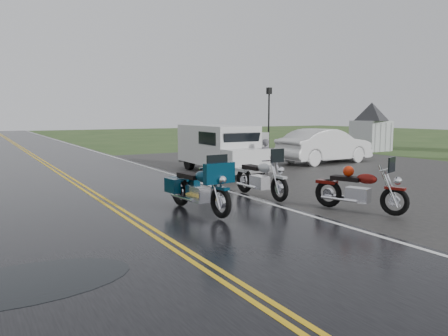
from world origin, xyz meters
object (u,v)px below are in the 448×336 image
(sedan_white, at_px, (325,146))
(lamp_post_far_right, at_px, (269,121))
(motorcycle_silver, at_px, (280,178))
(motorcycle_red, at_px, (395,190))
(person_at_van, at_px, (264,159))
(visitor_center, at_px, (371,115))
(motorcycle_teal, at_px, (221,189))
(van_white, at_px, (224,153))

(sedan_white, bearing_deg, lamp_post_far_right, -5.26)
(motorcycle_silver, xyz_separation_m, lamp_post_far_right, (8.15, 11.68, 1.30))
(motorcycle_red, bearing_deg, person_at_van, 60.76)
(visitor_center, distance_m, sedan_white, 9.04)
(motorcycle_teal, xyz_separation_m, motorcycle_silver, (2.34, 0.83, -0.02))
(motorcycle_red, height_order, motorcycle_teal, motorcycle_teal)
(person_at_van, height_order, lamp_post_far_right, lamp_post_far_right)
(motorcycle_silver, bearing_deg, visitor_center, 34.05)
(motorcycle_silver, xyz_separation_m, person_at_van, (2.40, 4.06, 0.03))
(motorcycle_silver, relative_size, van_white, 0.47)
(visitor_center, relative_size, motorcycle_teal, 6.36)
(van_white, bearing_deg, motorcycle_red, -85.18)
(van_white, bearing_deg, lamp_post_far_right, 45.87)
(motorcycle_red, xyz_separation_m, van_white, (-0.42, 7.31, 0.32))
(motorcycle_red, height_order, motorcycle_silver, motorcycle_silver)
(motorcycle_silver, bearing_deg, lamp_post_far_right, 54.98)
(motorcycle_silver, height_order, van_white, van_white)
(van_white, distance_m, lamp_post_far_right, 10.16)
(motorcycle_red, bearing_deg, motorcycle_teal, 132.77)
(lamp_post_far_right, bearing_deg, motorcycle_teal, -129.97)
(visitor_center, bearing_deg, van_white, -157.59)
(motorcycle_teal, distance_m, person_at_van, 6.81)
(lamp_post_far_right, bearing_deg, motorcycle_red, -115.34)
(person_at_van, bearing_deg, visitor_center, -169.60)
(motorcycle_teal, distance_m, motorcycle_silver, 2.48)
(motorcycle_silver, height_order, person_at_van, person_at_van)
(van_white, bearing_deg, person_at_van, -19.04)
(sedan_white, bearing_deg, motorcycle_teal, 122.86)
(motorcycle_teal, height_order, van_white, van_white)
(sedan_white, bearing_deg, van_white, 103.26)
(visitor_center, xyz_separation_m, lamp_post_far_right, (-7.75, 0.89, -0.38))
(van_white, xyz_separation_m, sedan_white, (7.06, 2.10, -0.17))
(visitor_center, bearing_deg, person_at_van, -153.51)
(motorcycle_red, distance_m, lamp_post_far_right, 15.97)
(visitor_center, relative_size, lamp_post_far_right, 3.96)
(visitor_center, relative_size, motorcycle_red, 6.85)
(person_at_van, bearing_deg, sedan_white, -170.68)
(motorcycle_red, relative_size, van_white, 0.45)
(visitor_center, height_order, van_white, visitor_center)
(visitor_center, height_order, person_at_van, visitor_center)
(motorcycle_silver, bearing_deg, sedan_white, 39.94)
(visitor_center, height_order, motorcycle_teal, visitor_center)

